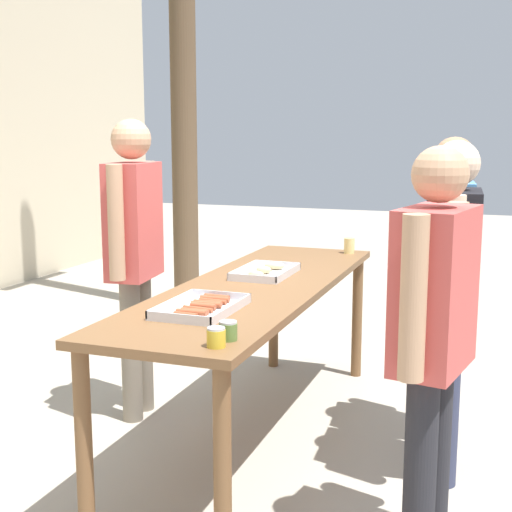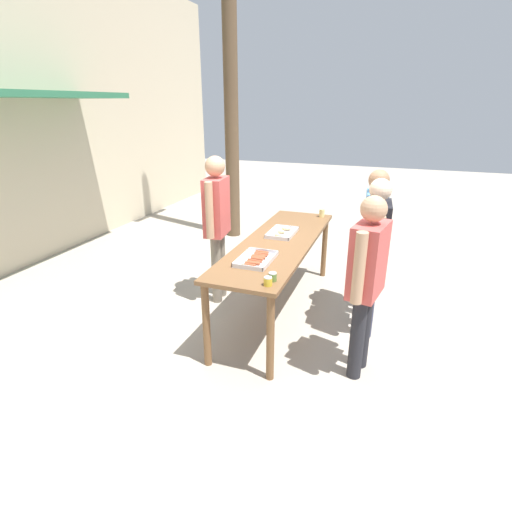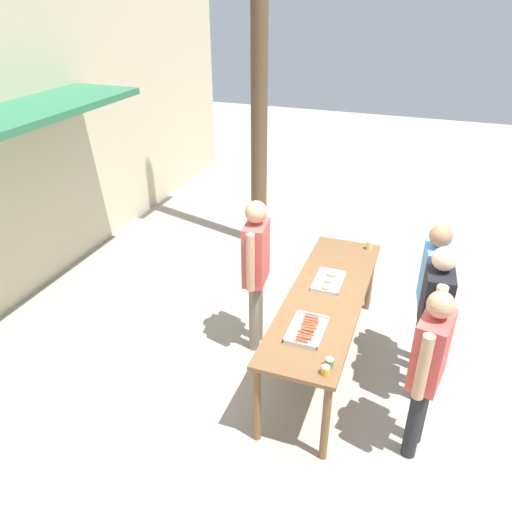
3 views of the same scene
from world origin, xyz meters
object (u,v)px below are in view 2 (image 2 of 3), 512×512
at_px(person_customer_waiting_in_line, 374,246).
at_px(condiment_jar_ketchup, 273,277).
at_px(condiment_jar_mustard, 268,281).
at_px(food_tray_sausages, 256,259).
at_px(person_server_behind_table, 217,217).
at_px(person_customer_with_cup, 373,231).
at_px(utility_pole, 229,27).
at_px(food_tray_buns, 282,233).
at_px(person_customer_holding_hotdog, 367,274).
at_px(beer_cup, 322,213).

bearing_deg(person_customer_waiting_in_line, condiment_jar_ketchup, -43.01).
bearing_deg(condiment_jar_mustard, food_tray_sausages, 30.10).
distance_m(condiment_jar_ketchup, person_server_behind_table, 1.53).
xyz_separation_m(person_customer_with_cup, utility_pole, (2.17, 2.59, 2.40)).
distance_m(person_server_behind_table, person_customer_waiting_in_line, 1.81).
relative_size(food_tray_buns, person_customer_with_cup, 0.27).
distance_m(condiment_jar_mustard, condiment_jar_ketchup, 0.10).
distance_m(person_server_behind_table, person_customer_holding_hotdog, 2.01).
distance_m(person_customer_waiting_in_line, utility_pole, 4.43).
height_order(condiment_jar_mustard, person_customer_waiting_in_line, person_customer_waiting_in_line).
xyz_separation_m(food_tray_sausages, person_server_behind_table, (0.72, 0.75, 0.17)).
relative_size(condiment_jar_mustard, person_server_behind_table, 0.04).
distance_m(food_tray_buns, person_customer_waiting_in_line, 1.11).
height_order(person_customer_with_cup, person_customer_waiting_in_line, person_customer_with_cup).
height_order(food_tray_sausages, condiment_jar_mustard, condiment_jar_mustard).
bearing_deg(person_customer_with_cup, person_server_behind_table, -87.97).
xyz_separation_m(food_tray_buns, person_customer_waiting_in_line, (-0.34, -1.05, 0.08)).
bearing_deg(food_tray_sausages, person_customer_holding_hotdog, -99.35).
xyz_separation_m(food_tray_buns, utility_pole, (2.27, 1.59, 2.50)).
height_order(beer_cup, person_customer_holding_hotdog, person_customer_holding_hotdog).
xyz_separation_m(condiment_jar_mustard, person_customer_with_cup, (1.47, -0.72, 0.08)).
relative_size(food_tray_buns, utility_pole, 0.07).
bearing_deg(person_customer_holding_hotdog, utility_pole, -130.88).
height_order(food_tray_buns, condiment_jar_ketchup, condiment_jar_ketchup).
height_order(condiment_jar_mustard, utility_pole, utility_pole).
distance_m(condiment_jar_mustard, beer_cup, 2.27).
bearing_deg(person_customer_with_cup, food_tray_sausages, -52.03).
relative_size(beer_cup, utility_pole, 0.02).
distance_m(food_tray_sausages, beer_cup, 1.81).
distance_m(food_tray_buns, condiment_jar_ketchup, 1.31).
height_order(food_tray_buns, utility_pole, utility_pole).
relative_size(condiment_jar_mustard, person_customer_holding_hotdog, 0.05).
distance_m(condiment_jar_mustard, person_customer_holding_hotdog, 0.83).
bearing_deg(food_tray_buns, person_customer_with_cup, -84.63).
bearing_deg(food_tray_sausages, beer_cup, -8.98).
bearing_deg(person_customer_waiting_in_line, person_server_behind_table, -99.39).
bearing_deg(utility_pole, person_customer_waiting_in_line, -134.61).
xyz_separation_m(food_tray_buns, beer_cup, (0.89, -0.28, 0.03)).
xyz_separation_m(person_customer_holding_hotdog, person_customer_waiting_in_line, (0.73, -0.00, 0.00)).
bearing_deg(person_server_behind_table, food_tray_buns, -83.94).
xyz_separation_m(condiment_jar_ketchup, person_server_behind_table, (1.11, 1.04, 0.14)).
bearing_deg(condiment_jar_mustard, person_customer_with_cup, -26.09).
height_order(food_tray_buns, person_server_behind_table, person_server_behind_table).
xyz_separation_m(food_tray_sausages, person_customer_with_cup, (0.99, -1.00, 0.10)).
distance_m(person_customer_holding_hotdog, utility_pole, 4.89).
distance_m(food_tray_buns, beer_cup, 0.94).
distance_m(food_tray_buns, person_customer_holding_hotdog, 1.50).
bearing_deg(condiment_jar_mustard, condiment_jar_ketchup, -4.63).
distance_m(person_customer_with_cup, person_customer_waiting_in_line, 0.44).
relative_size(condiment_jar_ketchup, person_customer_with_cup, 0.05).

